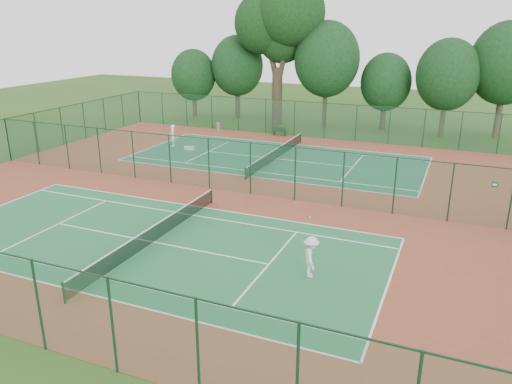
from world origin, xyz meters
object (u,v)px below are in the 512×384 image
trash_bin (218,127)px  big_tree (280,22)px  player_near (311,257)px  kit_bag (189,148)px  player_far (173,136)px  bench (279,131)px

trash_bin → big_tree: 12.77m
player_near → kit_bag: bearing=19.8°
player_far → big_tree: 17.58m
player_near → trash_bin: size_ratio=2.16×
player_near → kit_bag: (-16.80, 18.14, -0.80)m
kit_bag → player_far: bearing=157.8°
bench → kit_bag: (-5.36, -8.58, -0.30)m
player_near → player_far: player_far is taller
player_far → bench: (7.44, 7.93, -0.54)m
player_near → kit_bag: player_near is taller
player_far → trash_bin: (0.80, 7.54, -0.56)m
big_tree → player_far: bearing=-110.7°
trash_bin → player_near: bearing=-55.5°
player_near → bench: (-11.43, 26.73, -0.50)m
player_far → big_tree: size_ratio=0.13×
trash_bin → bench: bearing=3.4°
trash_bin → bench: (6.64, 0.39, 0.02)m
player_far → player_near: bearing=20.6°
kit_bag → big_tree: bearing=72.9°
player_near → player_far: (-18.87, 18.79, 0.03)m
player_far → big_tree: big_tree is taller
kit_bag → trash_bin: bearing=94.0°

